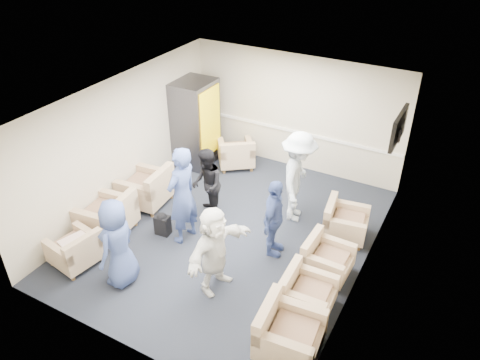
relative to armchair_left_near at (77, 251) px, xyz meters
The scene contains 25 objects.
floor 2.82m from the armchair_left_near, 46.77° to the left, with size 6.00×6.00×0.00m, color black.
ceiling 3.69m from the armchair_left_near, 46.77° to the left, with size 6.00×6.00×0.00m, color white.
back_wall 5.50m from the armchair_left_near, 69.14° to the left, with size 5.00×0.02×2.70m, color beige.
front_wall 2.39m from the armchair_left_near, 26.44° to the right, with size 5.00×0.02×2.70m, color beige.
left_wall 2.37m from the armchair_left_near, 105.79° to the left, with size 0.02×6.00×2.70m, color beige.
right_wall 4.98m from the armchair_left_near, 24.81° to the left, with size 0.02×6.00×2.70m, color beige.
chair_rail 5.41m from the armchair_left_near, 69.07° to the left, with size 4.98×0.04×0.06m, color white.
tv 6.07m from the armchair_left_near, 41.41° to the left, with size 0.10×1.00×0.58m.
armchair_left_near is the anchor object (origin of this frame).
armchair_left_mid 0.97m from the armchair_left_near, 96.61° to the left, with size 0.99×0.99×0.72m.
armchair_left_far 2.10m from the armchair_left_near, 92.03° to the left, with size 0.98×0.98×0.73m.
armchair_right_near 3.95m from the armchair_left_near, ahead, with size 0.93×0.93×0.68m.
armchair_right_midnear 3.99m from the armchair_left_near, 13.86° to the left, with size 0.78×0.78×0.60m.
armchair_right_midfar 4.30m from the armchair_left_near, 25.61° to the left, with size 0.77×0.77×0.60m.
armchair_right_far 4.86m from the armchair_left_near, 38.14° to the left, with size 0.87×0.87×0.62m.
armchair_corner 4.40m from the armchair_left_near, 79.82° to the left, with size 1.12×1.12×0.64m.
vending_machine 4.17m from the armchair_left_near, 92.39° to the left, with size 0.82×0.96×2.04m.
backpack 1.62m from the armchair_left_near, 60.98° to the left, with size 0.30×0.22×0.48m.
pillow 0.17m from the armchair_left_near, 103.73° to the left, with size 0.47×0.36×0.14m, color white.
person_front_left 1.08m from the armchair_left_near, ahead, with size 0.78×0.51×1.60m, color #394C89.
person_mid_left 2.06m from the armchair_left_near, 51.07° to the left, with size 0.70×0.46×1.92m, color #394C89.
person_back_left 2.67m from the armchair_left_near, 61.92° to the left, with size 0.72×0.56×1.49m, color black.
person_back_right 4.25m from the armchair_left_near, 48.21° to the left, with size 1.21×0.70×1.87m, color white.
person_mid_right 3.49m from the armchair_left_near, 34.05° to the left, with size 0.89×0.37×1.51m, color #394C89.
person_front_right 2.55m from the armchair_left_near, 16.50° to the left, with size 1.44×0.46×1.56m, color white.
Camera 1 is at (3.57, -6.16, 5.66)m, focal length 35.00 mm.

